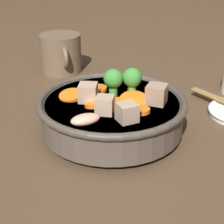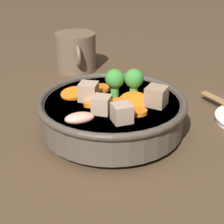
# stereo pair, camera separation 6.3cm
# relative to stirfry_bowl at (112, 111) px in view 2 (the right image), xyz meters

# --- Properties ---
(ground_plane) EXTENTS (3.00, 3.00, 0.00)m
(ground_plane) POSITION_rel_stirfry_bowl_xyz_m (-0.00, -0.00, -0.04)
(ground_plane) COLOR #4C3826
(stirfry_bowl) EXTENTS (0.25, 0.25, 0.11)m
(stirfry_bowl) POSITION_rel_stirfry_bowl_xyz_m (0.00, 0.00, 0.00)
(stirfry_bowl) COLOR #51473D
(stirfry_bowl) RESTS_ON ground_plane
(dark_mug) EXTENTS (0.12, 0.10, 0.09)m
(dark_mug) POSITION_rel_stirfry_bowl_xyz_m (-0.33, -0.02, 0.00)
(dark_mug) COLOR brown
(dark_mug) RESTS_ON ground_plane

